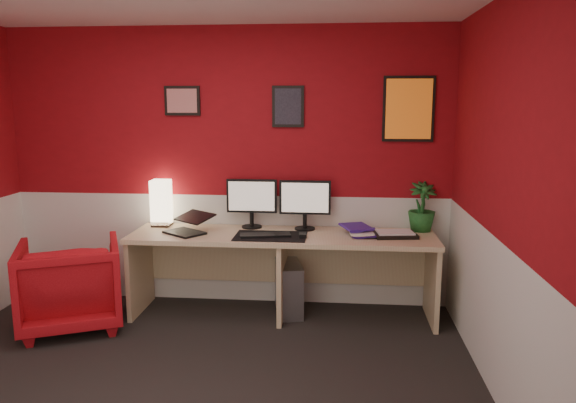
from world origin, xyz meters
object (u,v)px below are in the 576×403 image
object	(u,v)px
shoji_lamp	(161,204)
armchair	(70,284)
monitor_right	(305,197)
monitor_left	(251,196)
laptop	(184,221)
desk	(282,275)
pc_tower	(289,288)
zen_tray	(395,235)
potted_plant	(422,207)

from	to	relation	value
shoji_lamp	armchair	size ratio (longest dim) A/B	0.50
shoji_lamp	monitor_right	bearing A→B (deg)	-1.22
armchair	monitor_left	bearing A→B (deg)	179.07
laptop	desk	bearing A→B (deg)	41.54
pc_tower	zen_tray	bearing A→B (deg)	-16.57
shoji_lamp	monitor_right	distance (m)	1.31
desk	potted_plant	xyz separation A→B (m)	(1.19, 0.23, 0.58)
desk	potted_plant	bearing A→B (deg)	11.08
monitor_left	pc_tower	world-z (taller)	monitor_left
potted_plant	pc_tower	xyz separation A→B (m)	(-1.15, -0.16, -0.72)
pc_tower	armchair	bearing A→B (deg)	-177.88
monitor_right	pc_tower	xyz separation A→B (m)	(-0.13, -0.12, -0.80)
desk	laptop	world-z (taller)	laptop
monitor_left	zen_tray	world-z (taller)	monitor_left
potted_plant	monitor_right	bearing A→B (deg)	-177.51
shoji_lamp	laptop	size ratio (longest dim) A/B	1.21
monitor_left	potted_plant	size ratio (longest dim) A/B	1.36
pc_tower	monitor_right	bearing A→B (deg)	29.99
desk	zen_tray	xyz separation A→B (m)	(0.95, 0.01, 0.38)
desk	pc_tower	world-z (taller)	desk
zen_tray	potted_plant	bearing A→B (deg)	42.45
pc_tower	shoji_lamp	bearing A→B (deg)	160.24
monitor_right	potted_plant	xyz separation A→B (m)	(1.02, 0.04, -0.08)
zen_tray	monitor_right	bearing A→B (deg)	166.62
shoji_lamp	monitor_right	world-z (taller)	monitor_right
monitor_right	pc_tower	size ratio (longest dim) A/B	1.29
monitor_right	pc_tower	distance (m)	0.81
monitor_right	armchair	bearing A→B (deg)	-162.90
monitor_right	armchair	world-z (taller)	monitor_right
desk	zen_tray	bearing A→B (deg)	0.45
armchair	laptop	bearing A→B (deg)	176.19
shoji_lamp	zen_tray	size ratio (longest dim) A/B	1.14
monitor_left	zen_tray	distance (m)	1.29
zen_tray	potted_plant	size ratio (longest dim) A/B	0.82
zen_tray	desk	bearing A→B (deg)	-179.55
monitor_right	zen_tray	world-z (taller)	monitor_right
zen_tray	laptop	bearing A→B (deg)	-177.73
desk	armchair	distance (m)	1.76
zen_tray	potted_plant	xyz separation A→B (m)	(0.25, 0.23, 0.20)
potted_plant	armchair	world-z (taller)	potted_plant
shoji_lamp	monitor_left	bearing A→B (deg)	0.22
desk	monitor_left	bearing A→B (deg)	143.48
laptop	zen_tray	distance (m)	1.79
desk	shoji_lamp	bearing A→B (deg)	169.03
laptop	armchair	xyz separation A→B (m)	(-0.88, -0.33, -0.48)
zen_tray	pc_tower	bearing A→B (deg)	176.01
monitor_left	potted_plant	distance (m)	1.49
shoji_lamp	potted_plant	bearing A→B (deg)	0.40
zen_tray	pc_tower	size ratio (longest dim) A/B	0.78
armchair	pc_tower	bearing A→B (deg)	170.36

